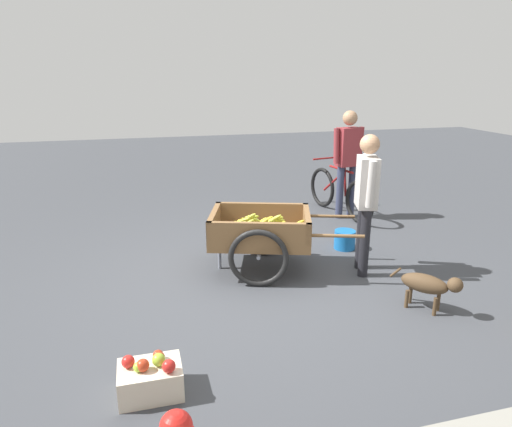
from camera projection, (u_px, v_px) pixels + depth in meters
The scene contains 8 objects.
ground_plane at pixel (253, 285), 4.92m from camera, with size 24.00×24.00×0.00m, color #3D3F44.
fruit_cart at pixel (261, 233), 5.16m from camera, with size 1.80×1.23×0.71m.
vendor_person at pixel (366, 193), 4.97m from camera, with size 0.30×0.54×1.56m.
bicycle at pixel (340, 193), 7.25m from camera, with size 0.49×1.64×0.85m.
cyclist_person at pixel (348, 155), 6.93m from camera, with size 0.51×0.26×1.64m.
dog at pixel (429, 284), 4.31m from camera, with size 0.46×0.54×0.40m.
plastic_bucket at pixel (345, 240), 5.89m from camera, with size 0.27×0.27×0.24m, color #1966B2.
apple_crate at pixel (151, 378), 3.22m from camera, with size 0.44×0.32×0.31m.
Camera 1 is at (1.12, 4.33, 2.19)m, focal length 32.18 mm.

